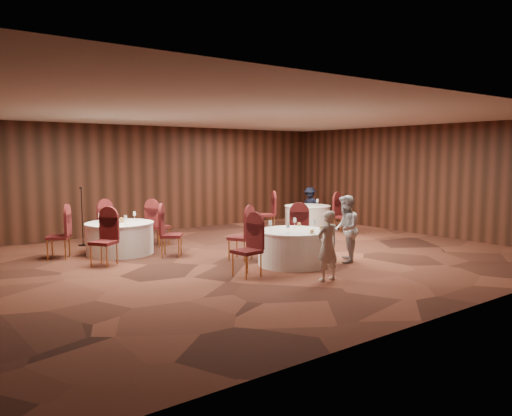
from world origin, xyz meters
TOP-DOWN VIEW (x-y plane):
  - ground at (0.00, 0.00)m, footprint 12.00×12.00m
  - room_shell at (0.00, 0.00)m, footprint 12.00×12.00m
  - table_main at (0.18, -1.12)m, footprint 1.48×1.48m
  - table_left at (-2.28, 2.25)m, footprint 1.58×1.58m
  - table_right at (4.00, 2.57)m, footprint 1.44×1.44m
  - chairs_main at (-0.14, -0.52)m, footprint 3.02×2.00m
  - chairs_left at (-2.30, 2.22)m, footprint 3.20×2.96m
  - chairs_right at (3.51, 2.16)m, footprint 2.21×2.41m
  - tabletop_main at (0.36, -1.18)m, footprint 1.10×1.13m
  - tabletop_left at (-2.27, 2.26)m, footprint 0.90×0.82m
  - tabletop_right at (4.20, 2.33)m, footprint 0.08×0.08m
  - mic_stand at (-2.64, 3.85)m, footprint 0.24×0.24m
  - woman_a at (-0.19, -2.52)m, footprint 0.49×0.34m
  - woman_b at (1.27, -1.60)m, footprint 0.90×0.88m
  - man_c at (4.99, 3.51)m, footprint 0.65×0.89m

SIDE VIEW (x-z plane):
  - ground at x=0.00m, z-range 0.00..0.00m
  - table_main at x=0.18m, z-range 0.01..0.75m
  - table_left at x=-2.28m, z-range 0.01..0.75m
  - table_right at x=4.00m, z-range 0.01..0.75m
  - mic_stand at x=-2.64m, z-range -0.32..1.19m
  - chairs_main at x=-0.14m, z-range 0.00..1.00m
  - chairs_left at x=-2.30m, z-range 0.00..1.00m
  - chairs_right at x=3.51m, z-range 0.00..1.00m
  - man_c at x=4.99m, z-range 0.00..1.24m
  - woman_a at x=-0.19m, z-range 0.00..1.31m
  - woman_b at x=1.27m, z-range 0.00..1.46m
  - tabletop_left at x=-2.27m, z-range 0.71..0.93m
  - tabletop_main at x=0.36m, z-range 0.73..0.94m
  - tabletop_right at x=4.20m, z-range 0.79..1.01m
  - room_shell at x=0.00m, z-range -4.04..7.96m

